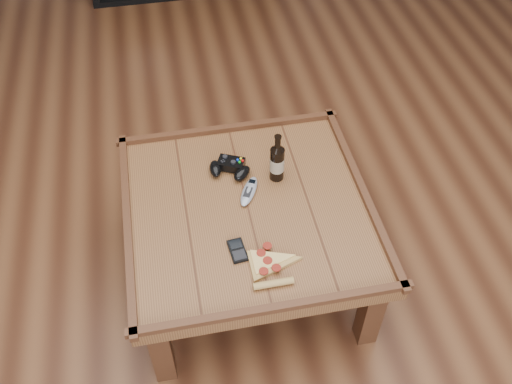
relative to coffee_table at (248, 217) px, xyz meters
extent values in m
plane|color=#452313|center=(0.00, 0.00, -0.39)|extent=(6.00, 6.00, 0.00)
cube|color=brown|center=(0.00, 0.00, 0.03)|extent=(1.00, 1.00, 0.06)
cube|color=#442212|center=(-0.42, -0.42, -0.20)|extent=(0.08, 0.08, 0.39)
cube|color=#442212|center=(0.42, -0.42, -0.20)|extent=(0.08, 0.08, 0.39)
cube|color=#442212|center=(-0.42, 0.42, -0.20)|extent=(0.08, 0.08, 0.39)
cube|color=#442212|center=(0.42, 0.42, -0.20)|extent=(0.08, 0.08, 0.39)
cube|color=#442212|center=(0.00, 0.48, 0.07)|extent=(1.03, 0.03, 0.03)
cube|color=#442212|center=(0.00, -0.48, 0.07)|extent=(1.03, 0.03, 0.03)
cube|color=#442212|center=(0.48, 0.00, 0.07)|extent=(0.03, 1.03, 0.03)
cube|color=#442212|center=(-0.48, 0.00, 0.07)|extent=(0.03, 1.03, 0.03)
cylinder|color=black|center=(0.15, 0.15, 0.14)|extent=(0.06, 0.06, 0.16)
cone|color=black|center=(0.15, 0.15, 0.23)|extent=(0.06, 0.06, 0.03)
cylinder|color=black|center=(0.15, 0.15, 0.26)|extent=(0.02, 0.02, 0.06)
cylinder|color=black|center=(0.15, 0.15, 0.29)|extent=(0.03, 0.03, 0.01)
cylinder|color=#C1B18B|center=(0.15, 0.15, 0.14)|extent=(0.06, 0.06, 0.07)
cube|color=black|center=(-0.03, 0.24, 0.09)|extent=(0.13, 0.11, 0.04)
ellipsoid|color=black|center=(-0.10, 0.22, 0.08)|extent=(0.05, 0.10, 0.04)
ellipsoid|color=black|center=(0.01, 0.18, 0.08)|extent=(0.10, 0.10, 0.04)
cylinder|color=black|center=(-0.05, 0.26, 0.11)|extent=(0.02, 0.02, 0.01)
cylinder|color=black|center=(-0.02, 0.22, 0.11)|extent=(0.02, 0.02, 0.01)
cylinder|color=yellow|center=(0.01, 0.24, 0.11)|extent=(0.01, 0.01, 0.01)
cylinder|color=red|center=(0.02, 0.22, 0.11)|extent=(0.01, 0.01, 0.01)
cylinder|color=#0C33CC|center=(0.00, 0.23, 0.11)|extent=(0.01, 0.01, 0.01)
cylinder|color=#0C9919|center=(0.00, 0.22, 0.11)|extent=(0.01, 0.01, 0.01)
cylinder|color=tan|center=(0.02, -0.39, 0.07)|extent=(0.15, 0.03, 0.03)
cylinder|color=maroon|center=(0.00, -0.33, 0.08)|extent=(0.04, 0.04, 0.00)
cylinder|color=maroon|center=(0.05, -0.32, 0.08)|extent=(0.04, 0.04, 0.00)
cylinder|color=maroon|center=(0.02, -0.29, 0.08)|extent=(0.04, 0.04, 0.00)
cylinder|color=maroon|center=(0.00, -0.25, 0.08)|extent=(0.04, 0.04, 0.00)
cylinder|color=maroon|center=(0.03, -0.22, 0.08)|extent=(0.04, 0.04, 0.00)
cube|color=black|center=(-0.08, -0.21, 0.07)|extent=(0.07, 0.11, 0.01)
cube|color=black|center=(-0.08, -0.18, 0.07)|extent=(0.05, 0.05, 0.00)
cube|color=black|center=(-0.08, -0.24, 0.07)|extent=(0.05, 0.05, 0.00)
ellipsoid|color=#9398A0|center=(0.02, 0.08, 0.07)|extent=(0.12, 0.18, 0.02)
cube|color=black|center=(0.04, 0.12, 0.08)|extent=(0.03, 0.03, 0.00)
cube|color=black|center=(0.01, 0.06, 0.08)|extent=(0.05, 0.06, 0.00)
camera|label=1|loc=(-0.26, -1.50, 1.82)|focal=40.00mm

